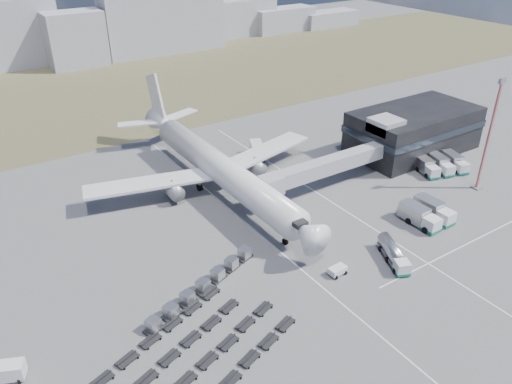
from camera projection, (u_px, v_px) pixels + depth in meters
ground at (319, 272)px, 78.17m from camera, size 420.00×420.00×0.00m
grass_strip at (97, 91)px, 158.50m from camera, size 420.00×90.00×0.01m
lane_markings at (352, 243)px, 85.06m from camera, size 47.12×110.00×0.01m
terminal at (413, 130)px, 116.09m from camera, size 30.40×16.40×11.00m
jet_bridge at (317, 170)px, 98.28m from camera, size 30.30×3.80×7.05m
airliner at (216, 166)px, 99.25m from camera, size 51.59×64.53×17.62m
skyline at (31, 42)px, 179.06m from camera, size 308.30×26.74×25.46m
fuel_tanker at (394, 254)px, 79.89m from camera, size 5.70×9.01×2.87m
pushback_tug at (338, 271)px, 77.29m from camera, size 2.94×1.74×1.34m
utility_van at (5, 372)px, 59.52m from camera, size 4.88×3.67×2.36m
catering_truck at (257, 151)px, 114.51m from camera, size 5.30×7.23×3.07m
service_trucks_near at (427, 213)px, 90.22m from camera, size 6.77×8.07×3.21m
service_trucks_far at (440, 164)px, 108.30m from camera, size 11.44×9.83×2.97m
uld_row at (203, 286)px, 73.61m from camera, size 21.87×9.42×1.76m
baggage_dollies at (194, 357)px, 62.66m from camera, size 28.65×21.64×0.71m
floodlight_mast at (489, 136)px, 96.63m from camera, size 2.17×1.77×22.98m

